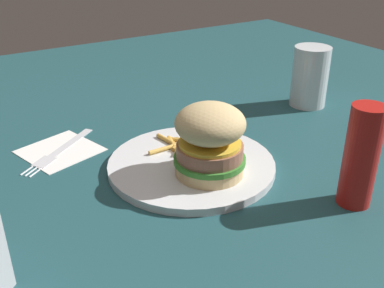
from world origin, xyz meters
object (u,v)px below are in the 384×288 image
at_px(sandwich, 210,140).
at_px(drink_glass, 309,81).
at_px(fries_pile, 182,143).
at_px(ketchup_bottle, 361,157).
at_px(napkin, 60,150).
at_px(fork, 59,149).
at_px(plate, 192,165).

xyz_separation_m(sandwich, drink_glass, (0.14, -0.33, -0.01)).
height_order(fries_pile, ketchup_bottle, ketchup_bottle).
xyz_separation_m(sandwich, napkin, (0.20, 0.16, -0.06)).
distance_m(sandwich, fork, 0.26).
bearing_deg(fork, drink_glass, -96.81).
height_order(sandwich, drink_glass, drink_glass).
bearing_deg(fork, napkin, -52.22).
bearing_deg(drink_glass, plate, 106.98).
xyz_separation_m(plate, sandwich, (-0.04, -0.00, 0.06)).
height_order(fries_pile, drink_glass, drink_glass).
height_order(sandwich, ketchup_bottle, ketchup_bottle).
xyz_separation_m(fries_pile, napkin, (0.11, 0.17, -0.02)).
distance_m(drink_glass, ketchup_bottle, 0.35).
height_order(fries_pile, napkin, fries_pile).
xyz_separation_m(sandwich, fork, (0.20, 0.16, -0.06)).
bearing_deg(drink_glass, napkin, 83.05).
height_order(napkin, fork, fork).
height_order(plate, napkin, plate).
distance_m(fries_pile, napkin, 0.20).
bearing_deg(drink_glass, ketchup_bottle, 145.82).
xyz_separation_m(plate, drink_glass, (0.10, -0.33, 0.04)).
bearing_deg(drink_glass, fries_pile, 98.51).
bearing_deg(fries_pile, ketchup_bottle, -153.11).
height_order(fork, ketchup_bottle, ketchup_bottle).
distance_m(napkin, ketchup_bottle, 0.46).
bearing_deg(ketchup_bottle, drink_glass, -34.18).
xyz_separation_m(fries_pile, fork, (0.11, 0.17, -0.01)).
bearing_deg(plate, fries_pile, -14.77).
xyz_separation_m(drink_glass, ketchup_bottle, (-0.29, 0.20, 0.02)).
relative_size(drink_glass, ketchup_bottle, 0.85).
xyz_separation_m(napkin, fork, (-0.00, 0.00, 0.00)).
distance_m(sandwich, ketchup_bottle, 0.20).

